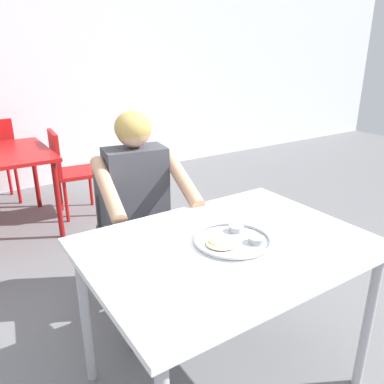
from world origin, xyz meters
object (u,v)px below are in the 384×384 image
object	(u,v)px
table_foreground	(227,258)
chair_red_right	(68,167)
chair_foreground	(131,219)
thali_tray	(233,240)
diner_foreground	(142,200)

from	to	relation	value
table_foreground	chair_red_right	bearing A→B (deg)	89.78
table_foreground	chair_foreground	bearing A→B (deg)	91.45
chair_foreground	thali_tray	bearing A→B (deg)	-87.48
thali_tray	chair_foreground	xyz separation A→B (m)	(-0.04, 0.95, -0.25)
thali_tray	diner_foreground	size ratio (longest dim) A/B	0.27
thali_tray	chair_red_right	world-z (taller)	chair_red_right
table_foreground	chair_foreground	xyz separation A→B (m)	(-0.02, 0.94, -0.17)
chair_red_right	thali_tray	bearing A→B (deg)	-89.79
chair_foreground	diner_foreground	bearing A→B (deg)	-96.20
chair_foreground	chair_red_right	bearing A→B (deg)	88.71
table_foreground	diner_foreground	bearing A→B (deg)	93.88
table_foreground	thali_tray	distance (m)	0.09
thali_tray	chair_red_right	xyz separation A→B (m)	(-0.01, 2.41, -0.29)
table_foreground	chair_foreground	world-z (taller)	chair_foreground
thali_tray	chair_red_right	bearing A→B (deg)	90.21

